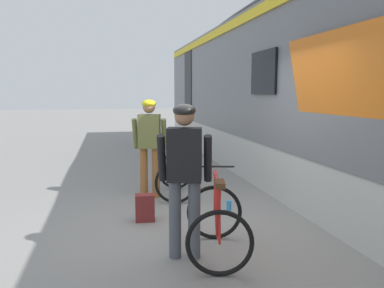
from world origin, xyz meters
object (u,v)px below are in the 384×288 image
object	(u,v)px
backpack_on_platform	(145,208)
cyclist_far_in_dark	(185,167)
cyclist_near_in_olive	(149,139)
water_bottle_near_the_bikes	(229,207)
bicycle_far_red	(217,222)
bicycle_near_teal	(176,174)
train_car	(336,88)

from	to	relation	value
backpack_on_platform	cyclist_far_in_dark	bearing A→B (deg)	-72.48
cyclist_near_in_olive	water_bottle_near_the_bikes	size ratio (longest dim) A/B	8.29
cyclist_near_in_olive	bicycle_far_red	bearing A→B (deg)	-80.03
bicycle_near_teal	backpack_on_platform	size ratio (longest dim) A/B	2.96
cyclist_near_in_olive	backpack_on_platform	bearing A→B (deg)	-99.70
cyclist_far_in_dark	bicycle_near_teal	world-z (taller)	cyclist_far_in_dark
cyclist_near_in_olive	bicycle_far_red	xyz separation A→B (m)	(0.47, -2.69, -0.65)
cyclist_near_in_olive	water_bottle_near_the_bikes	bearing A→B (deg)	-48.56
bicycle_near_teal	bicycle_far_red	bearing A→B (deg)	-89.93
bicycle_far_red	backpack_on_platform	bearing A→B (deg)	116.35
cyclist_near_in_olive	cyclist_far_in_dark	world-z (taller)	same
train_car	cyclist_far_in_dark	bearing A→B (deg)	-143.46
train_car	cyclist_near_in_olive	world-z (taller)	train_car
bicycle_far_red	water_bottle_near_the_bikes	xyz separation A→B (m)	(0.62, 1.45, -0.30)
bicycle_far_red	cyclist_near_in_olive	bearing A→B (deg)	99.97
cyclist_near_in_olive	bicycle_near_teal	bearing A→B (deg)	-0.46
train_car	bicycle_far_red	xyz separation A→B (m)	(-3.17, -2.66, -1.56)
train_car	bicycle_far_red	size ratio (longest dim) A/B	16.16
train_car	backpack_on_platform	distance (m)	4.43
water_bottle_near_the_bikes	train_car	bearing A→B (deg)	25.40
cyclist_near_in_olive	bicycle_far_red	world-z (taller)	cyclist_near_in_olive
bicycle_near_teal	cyclist_far_in_dark	bearing A→B (deg)	-97.90
cyclist_far_in_dark	bicycle_far_red	distance (m)	0.75
train_car	cyclist_far_in_dark	size ratio (longest dim) A/B	11.02
backpack_on_platform	cyclist_near_in_olive	bearing A→B (deg)	84.47
cyclist_near_in_olive	bicycle_near_teal	world-z (taller)	cyclist_near_in_olive
train_car	cyclist_near_in_olive	bearing A→B (deg)	179.59
cyclist_near_in_olive	bicycle_near_teal	distance (m)	0.80
cyclist_near_in_olive	cyclist_far_in_dark	bearing A→B (deg)	-87.79
train_car	bicycle_far_red	distance (m)	4.43
cyclist_near_in_olive	cyclist_far_in_dark	distance (m)	2.65
bicycle_far_red	backpack_on_platform	size ratio (longest dim) A/B	3.00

